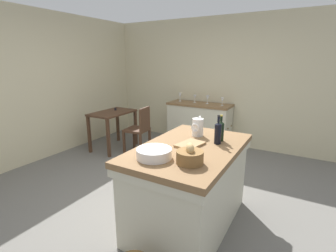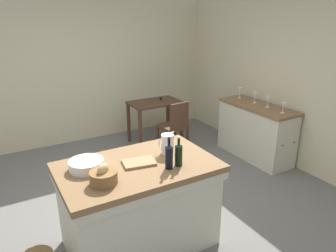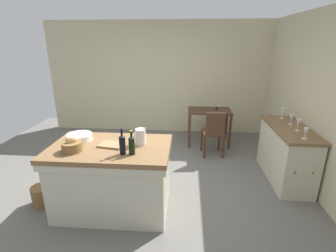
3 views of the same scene
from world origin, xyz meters
TOP-DOWN VIEW (x-y plane):
  - ground_plane at (0.00, 0.00)m, footprint 6.76×6.76m
  - wall_back at (0.00, 2.60)m, footprint 5.32×0.12m
  - wall_right at (2.60, 0.00)m, footprint 0.12×5.20m
  - island_table at (-0.27, -0.57)m, footprint 1.49×0.93m
  - side_cabinet at (2.26, 0.40)m, footprint 0.52×1.33m
  - writing_desk at (1.15, 1.79)m, footprint 0.90×0.57m
  - wooden_chair at (1.19, 1.17)m, footprint 0.44×0.44m
  - pitcher at (0.10, -0.49)m, footprint 0.17×0.13m
  - wash_bowl at (-0.72, -0.42)m, footprint 0.32×0.32m
  - bread_basket at (-0.67, -0.75)m, footprint 0.23×0.23m
  - cutting_board at (-0.25, -0.56)m, footprint 0.33×0.25m
  - wine_bottle_dark at (0.05, -0.78)m, footprint 0.07×0.07m
  - wine_bottle_amber at (-0.05, -0.78)m, footprint 0.07×0.07m
  - wine_glass_far_left at (2.27, -0.08)m, footprint 0.07×0.07m
  - wine_glass_left at (2.30, 0.25)m, footprint 0.07×0.07m
  - wine_glass_middle at (2.31, 0.54)m, footprint 0.07×0.07m
  - wine_glass_right at (2.30, 0.88)m, footprint 0.07×0.07m

SIDE VIEW (x-z plane):
  - ground_plane at x=0.00m, z-range 0.00..0.00m
  - side_cabinet at x=2.26m, z-range 0.00..0.88m
  - island_table at x=-0.27m, z-range 0.04..0.94m
  - wooden_chair at x=1.19m, z-range 0.04..0.95m
  - writing_desk at x=1.15m, z-range 0.23..1.04m
  - cutting_board at x=-0.25m, z-range 0.90..0.93m
  - wash_bowl at x=-0.72m, z-range 0.90..0.99m
  - bread_basket at x=-0.67m, z-range 0.88..1.06m
  - wine_glass_far_left at x=2.27m, z-range 0.91..1.07m
  - wine_glass_middle at x=2.31m, z-range 0.91..1.07m
  - wine_glass_left at x=2.30m, z-range 0.91..1.09m
  - pitcher at x=0.10m, z-range 0.88..1.13m
  - wine_glass_right at x=2.30m, z-range 0.92..1.10m
  - wine_bottle_dark at x=0.05m, z-range 0.88..1.16m
  - wine_bottle_amber at x=-0.05m, z-range 0.87..1.18m
  - wall_back at x=0.00m, z-range 0.00..2.60m
  - wall_right at x=2.60m, z-range 0.00..2.60m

